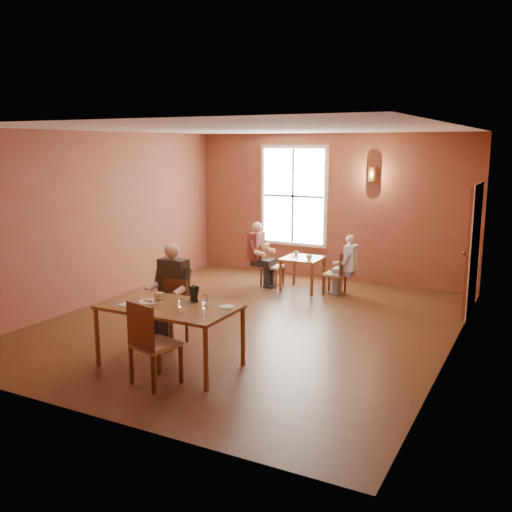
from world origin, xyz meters
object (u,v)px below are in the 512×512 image
at_px(chair_diner_white, 335,273).
at_px(chair_diner_maroon, 272,266).
at_px(diner_white, 336,266).
at_px(chair_diner_main, 168,313).
at_px(diner_main, 167,298).
at_px(diner_maroon, 271,255).
at_px(main_table, 170,336).
at_px(chair_empty, 155,342).
at_px(second_table, 303,274).

height_order(chair_diner_white, chair_diner_maroon, chair_diner_maroon).
distance_m(diner_white, chair_diner_maroon, 1.34).
distance_m(chair_diner_main, diner_main, 0.22).
height_order(chair_diner_maroon, diner_maroon, diner_maroon).
relative_size(main_table, chair_diner_white, 2.11).
relative_size(chair_empty, diner_white, 0.93).
xyz_separation_m(diner_main, chair_diner_maroon, (-0.16, 3.72, -0.26)).
height_order(chair_diner_main, second_table, chair_diner_main).
bearing_deg(chair_diner_main, chair_diner_white, -107.13).
bearing_deg(chair_diner_white, diner_white, -90.00).
bearing_deg(chair_diner_white, chair_diner_main, 162.87).
relative_size(chair_diner_main, chair_empty, 0.89).
distance_m(main_table, diner_maroon, 4.40).
relative_size(diner_white, diner_maroon, 0.89).
bearing_deg(chair_empty, diner_white, 98.16).
height_order(main_table, diner_maroon, diner_maroon).
relative_size(second_table, chair_diner_maroon, 0.87).
distance_m(main_table, diner_main, 0.84).
relative_size(chair_diner_white, diner_maroon, 0.65).
height_order(diner_main, chair_empty, diner_main).
relative_size(chair_diner_main, diner_maroon, 0.74).
xyz_separation_m(main_table, diner_main, (-0.50, 0.62, 0.28)).
height_order(second_table, diner_white, diner_white).
xyz_separation_m(main_table, chair_empty, (0.18, -0.53, 0.11)).
bearing_deg(diner_maroon, chair_diner_white, 90.00).
xyz_separation_m(second_table, diner_maroon, (-0.68, 0.00, 0.30)).
distance_m(second_table, diner_maroon, 0.74).
relative_size(diner_main, chair_diner_maroon, 1.63).
height_order(main_table, chair_diner_maroon, chair_diner_maroon).
bearing_deg(diner_white, chair_diner_main, 162.45).
distance_m(chair_diner_main, chair_diner_white, 3.86).
xyz_separation_m(second_table, diner_white, (0.68, 0.00, 0.23)).
xyz_separation_m(chair_diner_main, diner_main, (0.00, -0.03, 0.22)).
relative_size(chair_empty, chair_diner_maroon, 1.22).
height_order(chair_diner_main, chair_diner_white, chair_diner_main).
height_order(diner_white, diner_maroon, diner_maroon).
distance_m(chair_empty, second_table, 4.88).
xyz_separation_m(second_table, chair_diner_maroon, (-0.65, 0.00, 0.10)).
bearing_deg(chair_diner_maroon, diner_white, 90.00).
relative_size(main_table, chair_diner_maroon, 2.04).
relative_size(main_table, diner_maroon, 1.38).
distance_m(diner_white, diner_maroon, 1.36).
height_order(main_table, chair_diner_white, chair_diner_white).
distance_m(main_table, second_table, 4.34).
distance_m(main_table, chair_diner_white, 4.38).
relative_size(chair_diner_main, diner_white, 0.83).
relative_size(diner_main, diner_white, 1.23).
xyz_separation_m(diner_main, chair_diner_white, (1.14, 3.72, -0.27)).
bearing_deg(diner_white, diner_maroon, 90.00).
bearing_deg(diner_white, diner_main, 162.58).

